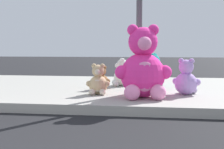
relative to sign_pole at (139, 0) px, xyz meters
The scene contains 8 objects.
sidewalk 2.19m from the sign_pole, 141.29° to the left, with size 28.00×4.40×0.15m, color #9E9B93.
sign_pole is the anchor object (origin of this frame).
plush_pink_large 1.35m from the sign_pole, 80.47° to the right, with size 0.93×0.85×1.22m.
plush_lavender 1.68m from the sign_pole, ahead, with size 0.49×0.46×0.65m.
plush_white 1.78m from the sign_pole, 114.62° to the left, with size 0.42×0.46×0.61m.
plush_tan 1.67m from the sign_pole, 154.74° to the right, with size 0.43×0.37×0.55m.
plush_brown 1.72m from the sign_pole, 156.46° to the left, with size 0.37×0.32×0.48m.
plush_teal 1.73m from the sign_pole, 76.13° to the left, with size 0.51×0.54×0.71m.
Camera 1 is at (1.30, -1.33, 0.99)m, focal length 49.54 mm.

